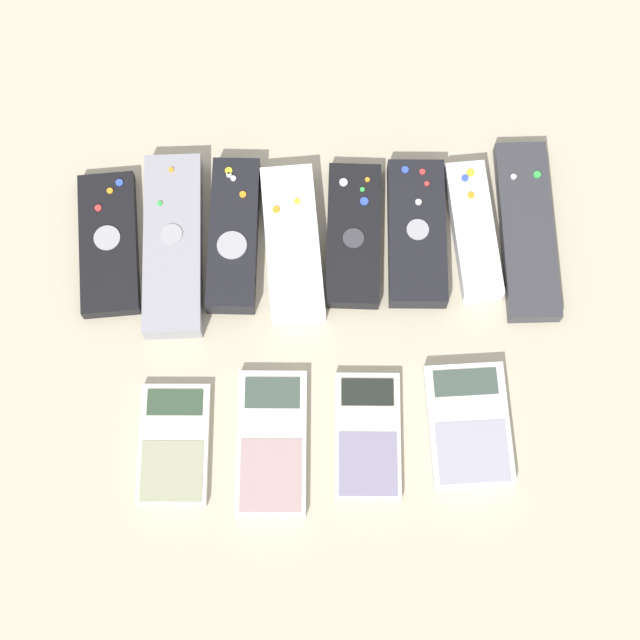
% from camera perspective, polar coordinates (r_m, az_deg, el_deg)
% --- Properties ---
extents(ground_plane, '(3.00, 3.00, 0.00)m').
position_cam_1_polar(ground_plane, '(1.10, 0.05, -1.58)').
color(ground_plane, '#B2A88E').
extents(remote_0, '(0.07, 0.16, 0.02)m').
position_cam_1_polar(remote_0, '(1.15, -11.20, 4.01)').
color(remote_0, black).
rests_on(remote_0, ground_plane).
extents(remote_1, '(0.06, 0.20, 0.03)m').
position_cam_1_polar(remote_1, '(1.13, -7.84, 3.98)').
color(remote_1, gray).
rests_on(remote_1, ground_plane).
extents(remote_2, '(0.06, 0.17, 0.03)m').
position_cam_1_polar(remote_2, '(1.13, -4.63, 4.53)').
color(remote_2, black).
rests_on(remote_2, ground_plane).
extents(remote_3, '(0.06, 0.17, 0.03)m').
position_cam_1_polar(remote_3, '(1.12, -1.49, 4.11)').
color(remote_3, white).
rests_on(remote_3, ground_plane).
extents(remote_4, '(0.07, 0.16, 0.02)m').
position_cam_1_polar(remote_4, '(1.13, 1.79, 4.54)').
color(remote_4, black).
rests_on(remote_4, ground_plane).
extents(remote_5, '(0.07, 0.16, 0.03)m').
position_cam_1_polar(remote_5, '(1.13, 5.18, 4.64)').
color(remote_5, black).
rests_on(remote_5, ground_plane).
extents(remote_6, '(0.05, 0.15, 0.02)m').
position_cam_1_polar(remote_6, '(1.14, 8.18, 4.74)').
color(remote_6, white).
rests_on(remote_6, ground_plane).
extents(remote_7, '(0.06, 0.20, 0.02)m').
position_cam_1_polar(remote_7, '(1.15, 10.97, 4.70)').
color(remote_7, '#333338').
rests_on(remote_7, ground_plane).
extents(calculator_0, '(0.07, 0.12, 0.01)m').
position_cam_1_polar(calculator_0, '(1.08, -7.80, -6.57)').
color(calculator_0, beige).
rests_on(calculator_0, ground_plane).
extents(calculator_1, '(0.07, 0.15, 0.02)m').
position_cam_1_polar(calculator_1, '(1.07, -2.59, -6.55)').
color(calculator_1, silver).
rests_on(calculator_1, ground_plane).
extents(calculator_2, '(0.07, 0.13, 0.01)m').
position_cam_1_polar(calculator_2, '(1.07, 2.55, -6.18)').
color(calculator_2, beige).
rests_on(calculator_2, ground_plane).
extents(calculator_3, '(0.08, 0.13, 0.02)m').
position_cam_1_polar(calculator_3, '(1.08, 7.93, -5.58)').
color(calculator_3, silver).
rests_on(calculator_3, ground_plane).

